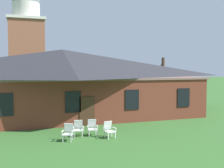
{
  "coord_description": "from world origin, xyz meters",
  "views": [
    {
      "loc": [
        -3.26,
        -4.85,
        4.13
      ],
      "look_at": [
        1.13,
        8.42,
        3.29
      ],
      "focal_mm": 43.01,
      "sensor_mm": 36.0,
      "label": 1
    }
  ],
  "objects_px": {
    "lawn_chair_by_porch": "(68,132)",
    "lawn_chair_middle": "(109,129)",
    "lawn_chair_near_door": "(78,128)",
    "lawn_chair_left_end": "(92,127)"
  },
  "relations": [
    {
      "from": "lawn_chair_by_porch",
      "to": "lawn_chair_left_end",
      "type": "distance_m",
      "value": 1.79
    },
    {
      "from": "lawn_chair_middle",
      "to": "lawn_chair_left_end",
      "type": "bearing_deg",
      "value": 133.2
    },
    {
      "from": "lawn_chair_by_porch",
      "to": "lawn_chair_near_door",
      "type": "distance_m",
      "value": 1.13
    },
    {
      "from": "lawn_chair_by_porch",
      "to": "lawn_chair_middle",
      "type": "xyz_separation_m",
      "value": [
        2.42,
        -0.07,
        0.0
      ]
    },
    {
      "from": "lawn_chair_by_porch",
      "to": "lawn_chair_near_door",
      "type": "height_order",
      "value": "same"
    },
    {
      "from": "lawn_chair_left_end",
      "to": "lawn_chair_middle",
      "type": "height_order",
      "value": "same"
    },
    {
      "from": "lawn_chair_left_end",
      "to": "lawn_chair_near_door",
      "type": "bearing_deg",
      "value": 176.23
    },
    {
      "from": "lawn_chair_near_door",
      "to": "lawn_chair_left_end",
      "type": "relative_size",
      "value": 1.0
    },
    {
      "from": "lawn_chair_by_porch",
      "to": "lawn_chair_near_door",
      "type": "bearing_deg",
      "value": 48.17
    },
    {
      "from": "lawn_chair_left_end",
      "to": "lawn_chair_middle",
      "type": "bearing_deg",
      "value": -46.8
    }
  ]
}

